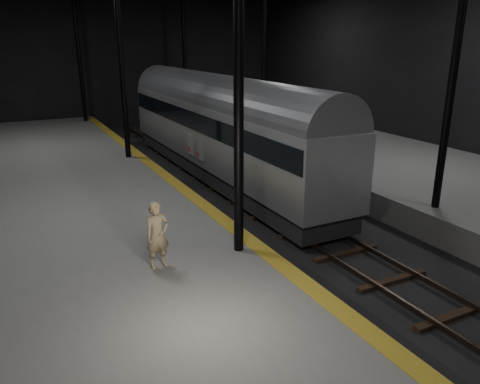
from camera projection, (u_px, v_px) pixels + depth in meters
ground at (279, 215)px, 18.17m from camera, size 44.00×44.00×0.00m
platform_left at (77, 238)px, 14.77m from camera, size 9.00×43.80×1.00m
platform_right at (420, 178)px, 21.26m from camera, size 9.00×43.80×1.00m
tactile_strip at (201, 203)px, 16.46m from camera, size 0.50×43.80×0.01m
track at (279, 213)px, 18.15m from camera, size 2.40×43.00×0.24m
train at (218, 123)px, 22.10m from camera, size 2.74×18.23×4.87m
woman at (158, 235)px, 11.59m from camera, size 0.69×0.51×1.72m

